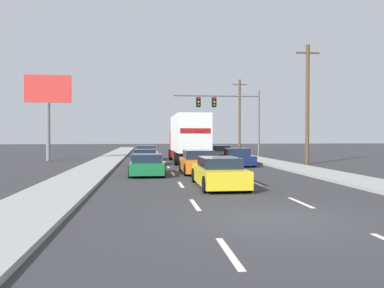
% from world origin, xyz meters
% --- Properties ---
extents(ground_plane, '(140.00, 140.00, 0.00)m').
position_xyz_m(ground_plane, '(0.00, 25.00, 0.00)').
color(ground_plane, '#333335').
extents(sidewalk_right, '(2.44, 80.00, 0.14)m').
position_xyz_m(sidewalk_right, '(6.47, 20.00, 0.07)').
color(sidewalk_right, '#9E9E99').
rests_on(sidewalk_right, ground_plane).
extents(sidewalk_left, '(2.44, 80.00, 0.14)m').
position_xyz_m(sidewalk_left, '(-6.47, 20.00, 0.07)').
color(sidewalk_left, '#9E9E99').
rests_on(sidewalk_left, ground_plane).
extents(lane_markings, '(3.54, 62.00, 0.01)m').
position_xyz_m(lane_markings, '(0.00, 22.35, 0.00)').
color(lane_markings, silver).
rests_on(lane_markings, ground_plane).
extents(car_silver, '(2.04, 4.65, 1.26)m').
position_xyz_m(car_silver, '(-3.23, 25.83, 0.58)').
color(car_silver, '#B7BABF').
rests_on(car_silver, ground_plane).
extents(car_maroon, '(1.96, 4.15, 1.16)m').
position_xyz_m(car_maroon, '(-3.30, 19.13, 0.53)').
color(car_maroon, maroon).
rests_on(car_maroon, ground_plane).
extents(car_green, '(1.89, 4.25, 1.15)m').
position_xyz_m(car_green, '(-3.15, 11.86, 0.53)').
color(car_green, '#196B38').
rests_on(car_green, ground_plane).
extents(box_truck, '(2.58, 9.17, 3.71)m').
position_xyz_m(box_truck, '(0.06, 20.85, 2.13)').
color(box_truck, white).
rests_on(box_truck, ground_plane).
extents(car_orange, '(1.94, 4.15, 1.32)m').
position_xyz_m(car_orange, '(-0.24, 12.55, 0.61)').
color(car_orange, orange).
rests_on(car_orange, ground_plane).
extents(car_yellow, '(1.83, 4.53, 1.25)m').
position_xyz_m(car_yellow, '(-0.18, 6.45, 0.59)').
color(car_yellow, yellow).
rests_on(car_yellow, ground_plane).
extents(car_tan, '(1.91, 4.07, 1.26)m').
position_xyz_m(car_tan, '(3.48, 25.41, 0.58)').
color(car_tan, tan).
rests_on(car_tan, ground_plane).
extents(car_navy, '(1.88, 4.14, 1.25)m').
position_xyz_m(car_navy, '(3.26, 17.77, 0.56)').
color(car_navy, '#141E4C').
rests_on(car_navy, ground_plane).
extents(traffic_signal_mast, '(8.73, 0.69, 6.75)m').
position_xyz_m(traffic_signal_mast, '(4.55, 28.96, 4.98)').
color(traffic_signal_mast, '#595B56').
rests_on(traffic_signal_mast, ground_plane).
extents(utility_pole_mid, '(1.80, 0.28, 8.88)m').
position_xyz_m(utility_pole_mid, '(8.69, 18.23, 4.58)').
color(utility_pole_mid, brown).
rests_on(utility_pole_mid, ground_plane).
extents(utility_pole_far, '(1.80, 0.28, 9.07)m').
position_xyz_m(utility_pole_far, '(8.26, 37.69, 4.67)').
color(utility_pole_far, brown).
rests_on(utility_pole_far, ground_plane).
extents(roadside_billboard, '(3.87, 0.36, 7.33)m').
position_xyz_m(roadside_billboard, '(-11.53, 25.04, 5.20)').
color(roadside_billboard, slate).
rests_on(roadside_billboard, ground_plane).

